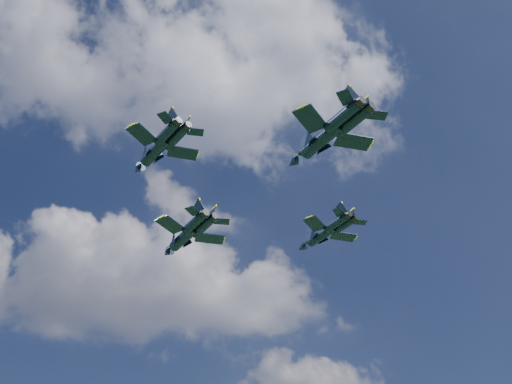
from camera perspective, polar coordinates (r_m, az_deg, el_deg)
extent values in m
cylinder|color=black|center=(108.45, -6.41, -4.03)|extent=(6.40, 8.98, 1.87)
cone|color=black|center=(113.06, -7.90, -5.38)|extent=(2.90, 3.22, 1.77)
ellipsoid|color=brown|center=(111.36, -7.25, -4.56)|extent=(2.40, 3.07, 0.85)
cube|color=black|center=(105.51, -7.63, -2.90)|extent=(5.04, 5.44, 0.19)
cube|color=black|center=(108.38, -4.14, -4.16)|extent=(5.14, 3.41, 0.19)
cube|color=black|center=(101.80, -5.66, -1.67)|extent=(2.62, 2.94, 0.15)
cube|color=black|center=(103.96, -3.08, -2.64)|extent=(2.57, 1.68, 0.15)
cube|color=black|center=(103.83, -5.09, -1.51)|extent=(2.21, 2.32, 3.13)
cube|color=black|center=(104.73, -4.01, -1.92)|extent=(1.77, 2.98, 3.13)
cylinder|color=black|center=(86.60, -8.88, 3.65)|extent=(5.55, 7.31, 1.55)
cone|color=black|center=(90.14, -10.44, 1.99)|extent=(2.45, 2.67, 1.46)
ellipsoid|color=brown|center=(88.89, -9.76, 2.92)|extent=(2.06, 2.52, 0.71)
cube|color=black|center=(84.44, -10.13, 5.06)|extent=(4.09, 4.53, 0.15)
cube|color=black|center=(86.49, -6.54, 3.47)|extent=(4.32, 2.97, 0.15)
cube|color=black|center=(81.62, -8.07, 6.56)|extent=(2.12, 2.43, 0.12)
cube|color=black|center=(83.15, -5.41, 5.33)|extent=(2.18, 1.48, 0.12)
cube|color=black|center=(83.31, -7.47, 6.54)|extent=(1.90, 1.85, 2.59)
cube|color=black|center=(83.95, -6.36, 6.03)|extent=(1.48, 2.43, 2.59)
cylinder|color=black|center=(102.92, 5.89, -3.81)|extent=(5.55, 7.25, 1.54)
cone|color=black|center=(105.99, 4.10, -4.98)|extent=(2.44, 2.66, 1.45)
ellipsoid|color=brown|center=(104.90, 4.85, -4.27)|extent=(2.05, 2.50, 0.70)
cube|color=black|center=(100.11, 5.23, -2.82)|extent=(4.05, 4.50, 0.15)
cube|color=black|center=(103.75, 7.79, -3.95)|extent=(4.30, 2.98, 0.15)
cube|color=black|center=(97.94, 7.36, -1.79)|extent=(2.10, 2.41, 0.12)
cube|color=black|center=(100.64, 9.20, -2.66)|extent=(2.17, 1.48, 0.12)
cube|color=black|center=(99.77, 7.57, -1.66)|extent=(1.90, 1.83, 2.57)
cube|color=black|center=(100.90, 8.35, -2.03)|extent=(1.47, 2.41, 2.57)
cylinder|color=black|center=(85.04, 5.88, 4.70)|extent=(6.54, 8.83, 1.86)
cone|color=black|center=(88.44, 3.36, 2.63)|extent=(2.92, 3.20, 1.75)
ellipsoid|color=brown|center=(87.31, 4.41, 3.79)|extent=(2.43, 3.03, 0.85)
cube|color=black|center=(82.04, 4.84, 6.48)|extent=(4.94, 5.42, 0.19)
cube|color=black|center=(85.94, 8.66, 4.45)|extent=(5.15, 3.49, 0.19)
cube|color=black|center=(79.75, 7.95, 8.33)|extent=(2.57, 2.92, 0.14)
cube|color=black|center=(82.66, 10.71, 6.72)|extent=(2.59, 1.73, 0.14)
cube|color=black|center=(81.97, 8.28, 8.25)|extent=(2.25, 2.26, 3.11)
cube|color=black|center=(83.18, 9.44, 7.58)|extent=(1.77, 2.93, 3.11)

